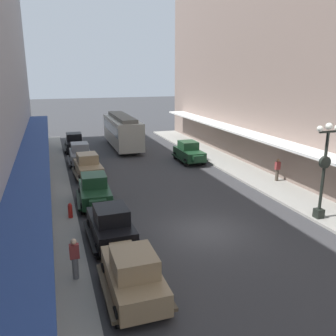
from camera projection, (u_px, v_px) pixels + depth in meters
name	position (u px, v px, depth m)	size (l,w,h in m)	color
ground_plane	(206.00, 232.00, 17.76)	(200.00, 200.00, 0.00)	#38383A
sidewalk_left	(49.00, 254.00, 15.44)	(3.00, 60.00, 0.15)	#99968E
sidewalk_right	(327.00, 212.00, 20.05)	(3.00, 60.00, 0.15)	#99968E
parked_car_0	(74.00, 142.00, 35.66)	(2.15, 4.26, 1.84)	black
parked_car_1	(88.00, 166.00, 26.67)	(2.29, 4.31, 1.84)	#997F5B
parked_car_2	(95.00, 190.00, 21.23)	(2.28, 4.31, 1.84)	#193D23
parked_car_3	(133.00, 273.00, 12.40)	(2.15, 4.26, 1.84)	#997F5B
parked_car_4	(189.00, 152.00, 31.46)	(2.17, 4.27, 1.84)	#193D23
parked_car_5	(80.00, 154.00, 30.67)	(2.18, 4.27, 1.84)	slate
parked_car_6	(111.00, 224.00, 16.47)	(2.23, 4.29, 1.84)	black
streetcar	(122.00, 130.00, 37.19)	(2.60, 9.62, 3.46)	#ADA899
lamp_post_with_clock	(324.00, 167.00, 18.41)	(1.42, 0.44, 5.16)	black
fire_hydrant	(70.00, 210.00, 19.05)	(0.24, 0.24, 0.82)	#B21E19
pedestrian_0	(75.00, 258.00, 13.30)	(0.36, 0.24, 1.64)	slate
pedestrian_1	(34.00, 285.00, 11.65)	(0.36, 0.24, 1.64)	#2D2D33
pedestrian_2	(277.00, 170.00, 25.46)	(0.36, 0.24, 1.64)	#4C4238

